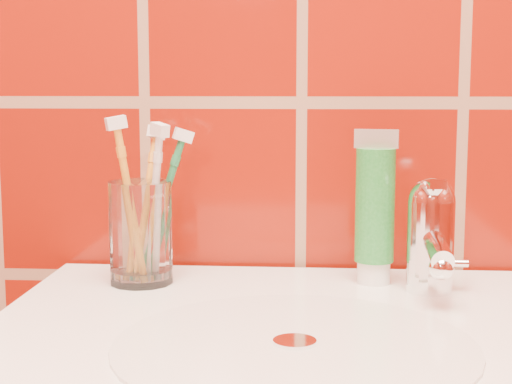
{
  "coord_description": "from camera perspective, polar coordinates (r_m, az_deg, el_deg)",
  "views": [
    {
      "loc": [
        0.01,
        0.29,
        1.06
      ],
      "look_at": [
        -0.04,
        1.08,
        0.95
      ],
      "focal_mm": 55.0,
      "sensor_mm": 36.0,
      "label": 1
    }
  ],
  "objects": [
    {
      "name": "toothbrush_0",
      "position": [
        0.86,
        -6.87,
        -1.0
      ],
      "size": [
        0.11,
        0.1,
        0.18
      ],
      "primitive_type": null,
      "rotation": [
        0.31,
        0.0,
        1.92
      ],
      "color": "#1E7444",
      "rests_on": "glass_tumbler"
    },
    {
      "name": "toothbrush_2",
      "position": [
        0.87,
        -8.03,
        -0.84
      ],
      "size": [
        0.08,
        0.12,
        0.19
      ],
      "primitive_type": null,
      "rotation": [
        0.29,
        0.0,
        2.73
      ],
      "color": "orange",
      "rests_on": "glass_tumbler"
    },
    {
      "name": "toothbrush_3",
      "position": [
        0.83,
        -9.13,
        -0.78
      ],
      "size": [
        0.08,
        0.07,
        0.19
      ],
      "primitive_type": null,
      "rotation": [
        0.16,
        0.0,
        -1.06
      ],
      "color": "orange",
      "rests_on": "glass_tumbler"
    },
    {
      "name": "glass_tumbler",
      "position": [
        0.85,
        -8.39,
        -2.94
      ],
      "size": [
        0.08,
        0.08,
        0.11
      ],
      "primitive_type": "cylinder",
      "rotation": [
        0.0,
        0.0,
        0.12
      ],
      "color": "white",
      "rests_on": "pedestal_sink"
    },
    {
      "name": "faucet",
      "position": [
        0.82,
        12.64,
        -2.82
      ],
      "size": [
        0.05,
        0.11,
        0.12
      ],
      "color": "white",
      "rests_on": "pedestal_sink"
    },
    {
      "name": "toothbrush_1",
      "position": [
        0.84,
        -7.42,
        -0.93
      ],
      "size": [
        0.08,
        0.08,
        0.18
      ],
      "primitive_type": null,
      "rotation": [
        0.16,
        0.0,
        0.79
      ],
      "color": "silver",
      "rests_on": "glass_tumbler"
    },
    {
      "name": "toothpaste_tube",
      "position": [
        0.85,
        8.64,
        -1.45
      ],
      "size": [
        0.05,
        0.04,
        0.17
      ],
      "rotation": [
        0.0,
        0.0,
        -0.18
      ],
      "color": "white",
      "rests_on": "pedestal_sink"
    }
  ]
}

